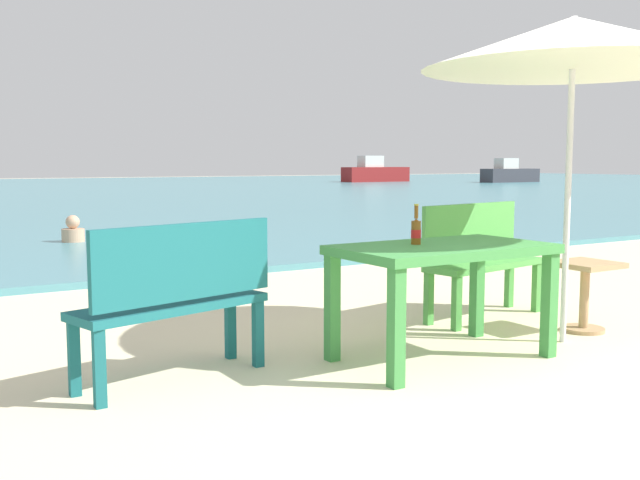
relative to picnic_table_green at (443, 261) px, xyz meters
The scene contains 10 objects.
ground_plane 1.34m from the picnic_table_green, 64.53° to the right, with size 120.00×120.00×0.00m, color beige.
picnic_table_green is the anchor object (origin of this frame).
beer_bottle_amber 0.27m from the picnic_table_green, 141.34° to the left, with size 0.07×0.07×0.26m.
patio_umbrella 1.81m from the picnic_table_green, ahead, with size 2.10×2.10×2.30m.
side_table_wood 1.48m from the picnic_table_green, ahead, with size 0.44×0.44×0.54m.
bench_teal_center 1.72m from the picnic_table_green, 166.28° to the left, with size 1.25×0.64×0.95m.
bench_green_left 1.42m from the picnic_table_green, 36.50° to the left, with size 1.24×0.55×0.95m.
swimmer_person 7.89m from the picnic_table_green, 94.02° to the left, with size 0.34×0.34×0.41m.
boat_sailboat 41.07m from the picnic_table_green, 54.62° to the left, with size 4.44×1.21×1.62m.
boat_barge 41.35m from the picnic_table_green, 43.16° to the left, with size 4.00×1.09×1.46m.
Camera 1 is at (-3.67, -2.53, 1.30)m, focal length 40.86 mm.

